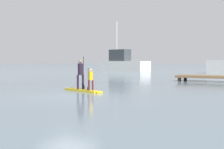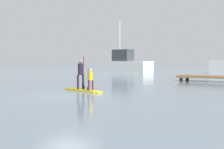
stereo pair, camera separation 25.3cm
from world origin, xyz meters
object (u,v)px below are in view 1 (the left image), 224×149
at_px(paddleboard_near, 83,90).
at_px(paddler_child_solo, 91,78).
at_px(paddler_adult, 80,72).
at_px(fishing_boat_green_midground, 123,64).

distance_m(paddleboard_near, paddler_child_solo, 1.01).
xyz_separation_m(paddleboard_near, paddler_adult, (-0.27, 0.11, 1.00)).
xyz_separation_m(paddleboard_near, paddler_child_solo, (0.66, -0.27, 0.71)).
bearing_deg(paddler_adult, paddleboard_near, -22.46).
relative_size(paddleboard_near, paddler_child_solo, 2.48).
relative_size(paddler_child_solo, fishing_boat_green_midground, 0.13).
bearing_deg(fishing_boat_green_midground, paddleboard_near, -66.14).
xyz_separation_m(paddler_adult, fishing_boat_green_midground, (-13.09, 30.10, 0.13)).
bearing_deg(paddler_adult, paddler_child_solo, -22.17).
height_order(paddler_adult, fishing_boat_green_midground, fishing_boat_green_midground).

